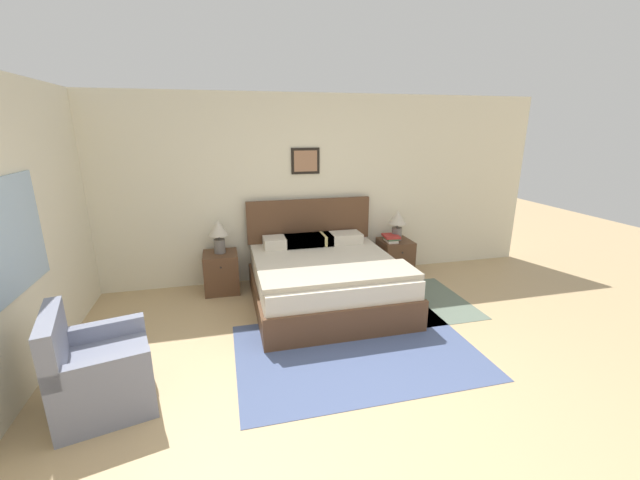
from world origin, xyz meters
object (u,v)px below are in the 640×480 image
(nightstand_near_window, at_px, (221,272))
(table_lamp_near_window, at_px, (219,232))
(nightstand_by_door, at_px, (395,257))
(table_lamp_by_door, at_px, (397,221))
(bed, at_px, (325,278))
(armchair, at_px, (98,373))

(nightstand_near_window, relative_size, table_lamp_near_window, 1.20)
(nightstand_by_door, relative_size, table_lamp_by_door, 1.20)
(bed, distance_m, table_lamp_near_window, 1.54)
(table_lamp_near_window, bearing_deg, nightstand_by_door, -0.49)
(bed, relative_size, nightstand_by_door, 3.56)
(nightstand_by_door, distance_m, table_lamp_by_door, 0.56)
(table_lamp_near_window, bearing_deg, nightstand_near_window, -93.68)
(bed, distance_m, armchair, 2.65)
(armchair, height_order, nightstand_near_window, armchair)
(table_lamp_near_window, bearing_deg, bed, -29.50)
(table_lamp_by_door, bearing_deg, bed, -150.95)
(armchair, distance_m, table_lamp_near_window, 2.41)
(table_lamp_near_window, distance_m, table_lamp_by_door, 2.55)
(table_lamp_by_door, bearing_deg, nightstand_by_door, -131.61)
(nightstand_by_door, bearing_deg, armchair, -148.67)
(nightstand_by_door, height_order, table_lamp_by_door, table_lamp_by_door)
(nightstand_near_window, height_order, table_lamp_by_door, table_lamp_by_door)
(nightstand_near_window, bearing_deg, table_lamp_by_door, 0.49)
(table_lamp_by_door, bearing_deg, nightstand_near_window, -179.51)
(table_lamp_near_window, bearing_deg, armchair, -114.07)
(table_lamp_near_window, xyz_separation_m, table_lamp_by_door, (2.55, 0.00, 0.00))
(armchair, relative_size, nightstand_near_window, 1.60)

